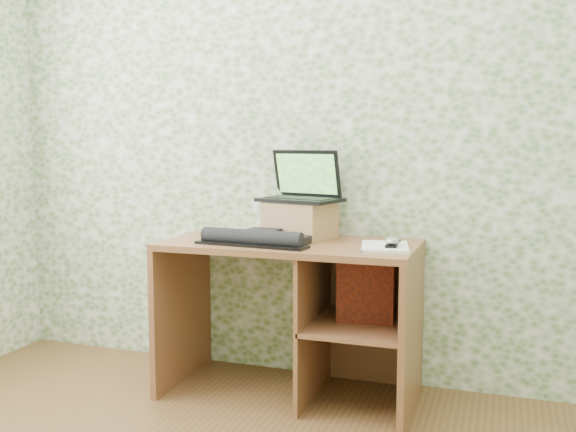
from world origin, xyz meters
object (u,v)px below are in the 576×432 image
at_px(desk, 307,297).
at_px(notepad, 385,247).
at_px(riser, 300,220).
at_px(keyboard, 257,238).
at_px(laptop, 303,189).

xyz_separation_m(desk, notepad, (0.38, -0.07, 0.28)).
relative_size(riser, notepad, 1.03).
bearing_deg(desk, riser, 122.72).
distance_m(keyboard, notepad, 0.60).
distance_m(desk, laptop, 0.54).
bearing_deg(keyboard, notepad, 11.07).
distance_m(laptop, notepad, 0.56).
relative_size(riser, keyboard, 0.55).
bearing_deg(riser, keyboard, -118.12).
bearing_deg(riser, notepad, -21.82).
xyz_separation_m(laptop, notepad, (0.46, -0.22, -0.23)).
relative_size(laptop, keyboard, 0.79).
height_order(desk, riser, riser).
distance_m(desk, notepad, 0.48).
bearing_deg(notepad, riser, 147.13).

